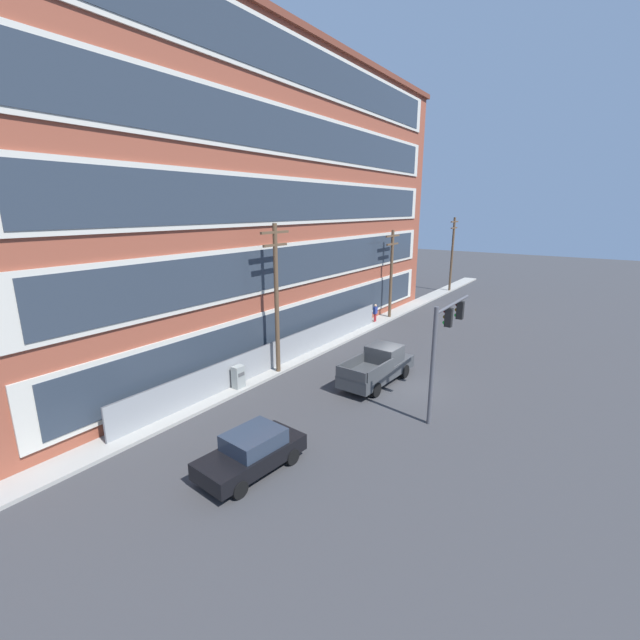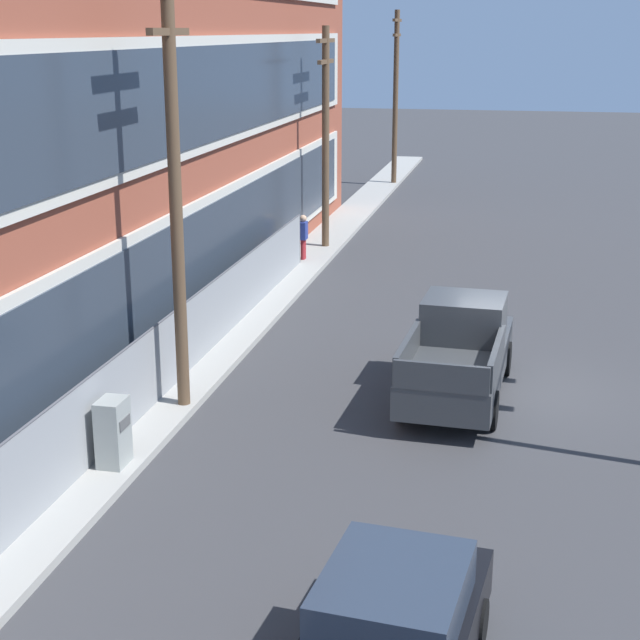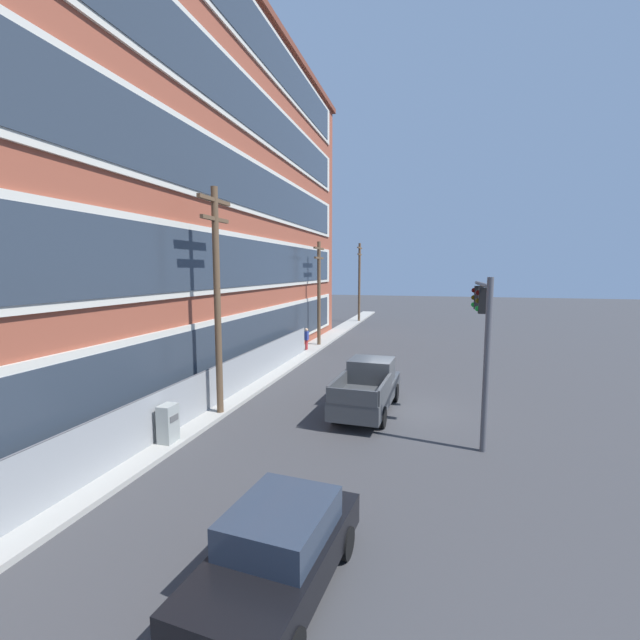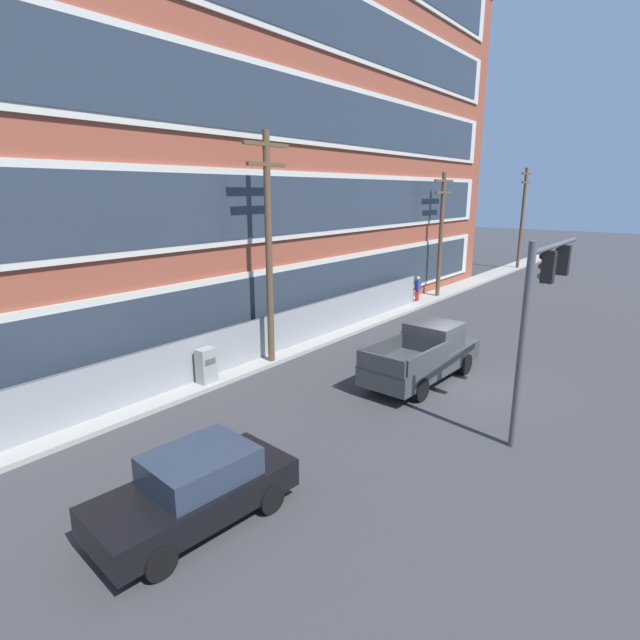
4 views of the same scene
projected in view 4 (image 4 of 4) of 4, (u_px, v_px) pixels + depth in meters
The scene contains 12 objects.
ground_plane at pixel (457, 382), 18.16m from camera, with size 160.00×160.00×0.00m, color #38383A.
sidewalk_building_side at pixel (304, 344), 22.44m from camera, with size 80.00×1.62×0.16m, color #9E9B93.
brick_mill_building at pixel (236, 122), 25.16m from camera, with size 39.88×11.20×20.25m.
chain_link_fence at pixel (283, 332), 21.23m from camera, with size 23.68×0.06×1.82m.
traffic_signal_mast at pixel (541, 297), 13.70m from camera, with size 4.72×0.43×5.56m.
pickup_truck_dark_grey at pixel (424, 355), 18.20m from camera, with size 5.69×2.24×2.03m.
sedan_black at pixel (196, 488), 10.32m from camera, with size 4.39×2.27×1.56m.
utility_pole_near_corner at pixel (269, 242), 18.83m from camera, with size 2.29×0.26×8.89m.
utility_pole_midblock at pixel (441, 230), 31.36m from camera, with size 2.51×0.26×7.86m.
utility_pole_far_east at pixel (522, 215), 43.21m from camera, with size 2.34×0.26×8.67m.
electrical_cabinet at pixel (206, 368), 17.61m from camera, with size 0.63×0.48×1.41m.
pedestrian_near_cabinet at pixel (418, 288), 30.68m from camera, with size 0.40×0.24×1.69m.
Camera 4 is at (-16.51, -6.48, 6.75)m, focal length 28.00 mm.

